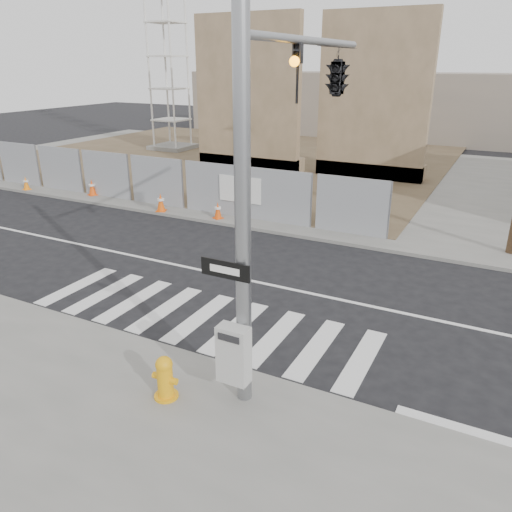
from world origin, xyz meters
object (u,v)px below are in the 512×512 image
at_px(traffic_cone_c, 161,202).
at_px(traffic_cone_d, 218,210).
at_px(traffic_cone_b, 92,187).
at_px(crane_tower, 165,6).
at_px(fire_hydrant, 165,377).
at_px(traffic_cone_a, 26,183).
at_px(signal_pole, 311,117).

xyz_separation_m(traffic_cone_c, traffic_cone_d, (2.58, 0.19, -0.04)).
xyz_separation_m(traffic_cone_b, traffic_cone_d, (6.95, -0.48, -0.04)).
bearing_deg(crane_tower, traffic_cone_d, -48.05).
xyz_separation_m(crane_tower, traffic_cone_b, (4.37, -12.11, -8.55)).
height_order(fire_hydrant, traffic_cone_a, fire_hydrant).
distance_m(signal_pole, traffic_cone_a, 18.35).
xyz_separation_m(fire_hydrant, traffic_cone_b, (-11.88, 10.35, -0.06)).
relative_size(traffic_cone_b, traffic_cone_d, 1.12).
bearing_deg(traffic_cone_a, crane_tower, 93.67).
bearing_deg(signal_pole, traffic_cone_d, 133.75).
relative_size(crane_tower, traffic_cone_d, 27.99).
xyz_separation_m(crane_tower, fire_hydrant, (16.25, -22.46, -8.49)).
bearing_deg(traffic_cone_d, fire_hydrant, -63.44).
xyz_separation_m(crane_tower, traffic_cone_d, (11.32, -12.59, -8.59)).
bearing_deg(fire_hydrant, traffic_cone_b, 134.32).
bearing_deg(traffic_cone_c, traffic_cone_b, 171.30).
bearing_deg(traffic_cone_b, fire_hydrant, -41.06).
relative_size(traffic_cone_a, traffic_cone_b, 0.87).
relative_size(traffic_cone_c, traffic_cone_d, 1.14).
height_order(signal_pole, fire_hydrant, signal_pole).
xyz_separation_m(traffic_cone_b, traffic_cone_c, (4.37, -0.67, 0.01)).
relative_size(fire_hydrant, traffic_cone_b, 1.15).
bearing_deg(fire_hydrant, signal_pole, 65.30).
bearing_deg(traffic_cone_a, traffic_cone_b, 10.25).
distance_m(fire_hydrant, traffic_cone_d, 11.03).
xyz_separation_m(signal_pole, traffic_cone_c, (-8.76, 6.27, -4.30)).
height_order(traffic_cone_c, traffic_cone_d, traffic_cone_c).
bearing_deg(signal_pole, traffic_cone_a, 159.33).
distance_m(signal_pole, traffic_cone_d, 9.93).
bearing_deg(traffic_cone_a, traffic_cone_c, -0.19).
bearing_deg(traffic_cone_b, signal_pole, -27.85).
height_order(fire_hydrant, traffic_cone_c, fire_hydrant).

